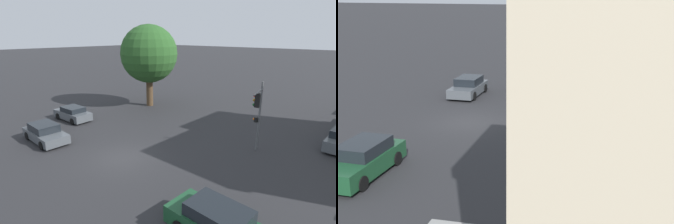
{
  "view_description": "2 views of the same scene",
  "coord_description": "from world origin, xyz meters",
  "views": [
    {
      "loc": [
        12.95,
        -9.81,
        7.94
      ],
      "look_at": [
        0.68,
        3.83,
        2.48
      ],
      "focal_mm": 28.0,
      "sensor_mm": 36.0,
      "label": 1
    },
    {
      "loc": [
        25.97,
        8.5,
        8.24
      ],
      "look_at": [
        2.27,
        2.87,
        1.44
      ],
      "focal_mm": 50.0,
      "sensor_mm": 36.0,
      "label": 2
    }
  ],
  "objects": [
    {
      "name": "crossing_car_1",
      "position": [
        -6.65,
        -2.14,
        0.65
      ],
      "size": [
        4.37,
        2.02,
        1.38
      ],
      "rotation": [
        0.0,
        0.0,
        -0.02
      ],
      "color": "#4C5156",
      "rests_on": "ground_plane"
    },
    {
      "name": "ground_plane",
      "position": [
        0.0,
        0.0,
        0.0
      ],
      "size": [
        300.0,
        300.0,
        0.0
      ],
      "primitive_type": "plane",
      "color": "#28282B"
    },
    {
      "name": "crossing_car_2",
      "position": [
        -9.92,
        1.93,
        0.63
      ],
      "size": [
        4.12,
        1.98,
        1.32
      ],
      "rotation": [
        0.0,
        0.0,
        3.19
      ],
      "color": "#4C5156",
      "rests_on": "ground_plane"
    },
    {
      "name": "street_tree",
      "position": [
        -8.27,
        10.65,
        5.83
      ],
      "size": [
        6.31,
        6.31,
        9.02
      ],
      "color": "#4C3823",
      "rests_on": "ground_plane"
    },
    {
      "name": "traffic_signal",
      "position": [
        6.21,
        6.6,
        3.19
      ],
      "size": [
        0.89,
        2.37,
        4.94
      ],
      "rotation": [
        0.0,
        0.0,
        3.34
      ],
      "color": "#515456",
      "rests_on": "ground_plane"
    }
  ]
}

